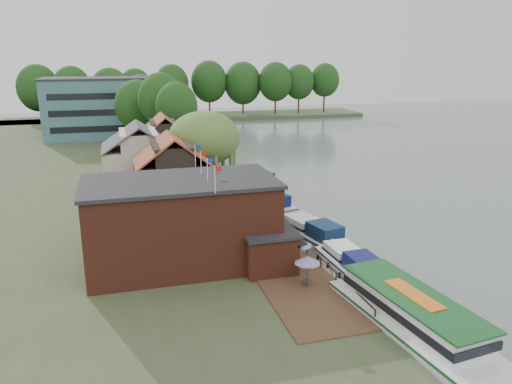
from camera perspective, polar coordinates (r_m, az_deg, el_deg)
ground at (r=48.26m, az=10.86°, el=-6.60°), size 260.00×260.00×0.00m
land_bank at (r=77.37m, az=-22.29°, el=1.32°), size 50.00×140.00×1.00m
quay_deck at (r=54.06m, az=-1.47°, el=-2.69°), size 6.00×50.00×0.10m
quay_rail at (r=55.07m, az=1.12°, el=-1.85°), size 0.20×49.00×1.00m
pub at (r=41.53m, az=-5.78°, el=-3.24°), size 20.00×11.00×7.30m
hotel_block at (r=110.32m, az=-16.61°, el=9.28°), size 25.40×12.40×12.30m
cottage_a at (r=55.55m, az=-9.55°, el=2.09°), size 8.60×7.60×8.50m
cottage_b at (r=65.09m, az=-13.18°, el=3.87°), size 9.60×8.60×8.50m
cottage_c at (r=74.18m, az=-10.45°, el=5.42°), size 7.60×7.60×8.50m
willow at (r=60.79m, az=-5.90°, el=4.31°), size 8.60×8.60×10.43m
umbrella_0 at (r=37.90m, az=5.87°, el=-8.98°), size 2.00×2.00×2.38m
umbrella_1 at (r=41.11m, az=4.88°, el=-6.93°), size 2.21×2.21×2.38m
umbrella_2 at (r=43.80m, az=3.12°, el=-5.45°), size 1.95×1.95×2.38m
umbrella_3 at (r=45.86m, az=2.61°, el=-4.46°), size 2.18×2.18×2.38m
umbrella_4 at (r=49.68m, az=0.64°, el=-2.85°), size 2.06×2.06×2.38m
umbrella_5 at (r=52.50m, az=0.27°, el=-1.83°), size 2.13×2.13×2.38m
umbrella_6 at (r=54.73m, az=-0.51°, el=-1.10°), size 2.20×2.20×2.38m
cruiser_0 at (r=42.78m, az=10.83°, el=-7.81°), size 3.56×10.03×2.41m
cruiser_1 at (r=49.17m, az=6.46°, el=-4.40°), size 5.63×10.95×2.56m
cruiser_2 at (r=59.13m, az=1.30°, el=-0.95°), size 5.91×10.28×2.37m
cruiser_3 at (r=69.13m, az=-0.34°, el=1.58°), size 6.60×11.04×2.57m
tour_boat at (r=33.94m, az=18.20°, el=-13.99°), size 6.07×15.71×3.35m
swan at (r=39.59m, az=14.63°, el=-11.63°), size 0.44×0.44×0.44m
bank_tree_0 at (r=83.47m, az=-9.00°, el=8.04°), size 6.86×6.86×12.67m
bank_tree_1 at (r=89.73m, az=-10.74°, el=8.87°), size 7.93×7.93×13.90m
bank_tree_2 at (r=96.80m, az=-13.36°, el=8.75°), size 8.25×8.25×12.41m
bank_tree_3 at (r=116.63m, az=-11.98°, el=9.68°), size 8.34×8.34×11.46m
bank_tree_4 at (r=126.53m, az=-12.08°, el=9.83°), size 6.32×6.32×10.22m
bank_tree_5 at (r=132.49m, az=-12.87°, el=10.42°), size 8.78×8.78×12.04m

